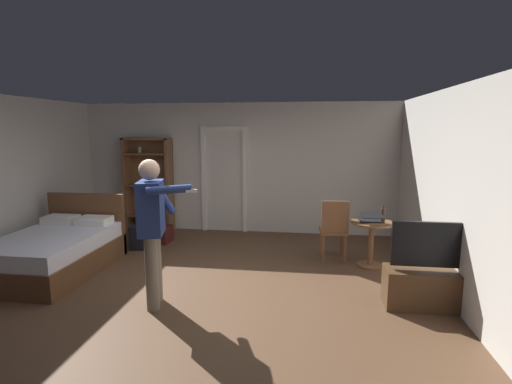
{
  "coord_description": "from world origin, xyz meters",
  "views": [
    {
      "loc": [
        1.43,
        -4.55,
        2.07
      ],
      "look_at": [
        0.78,
        0.12,
        1.3
      ],
      "focal_mm": 26.88,
      "sensor_mm": 36.0,
      "label": 1
    }
  ],
  "objects_px": {
    "person_blue_shirt": "(153,222)",
    "tv_flatscreen": "(429,283)",
    "suitcase_dark": "(145,236)",
    "bookshelf": "(149,181)",
    "wooden_chair": "(334,228)",
    "bottle_on_table": "(383,215)",
    "suitcase_small": "(156,234)",
    "bed": "(56,251)",
    "laptop": "(371,219)",
    "side_table": "(371,236)"
  },
  "relations": [
    {
      "from": "tv_flatscreen",
      "to": "wooden_chair",
      "type": "distance_m",
      "value": 1.8
    },
    {
      "from": "suitcase_dark",
      "to": "tv_flatscreen",
      "type": "bearing_deg",
      "value": -31.49
    },
    {
      "from": "bed",
      "to": "suitcase_dark",
      "type": "relative_size",
      "value": 4.0
    },
    {
      "from": "bookshelf",
      "to": "bottle_on_table",
      "type": "bearing_deg",
      "value": -21.16
    },
    {
      "from": "person_blue_shirt",
      "to": "tv_flatscreen",
      "type": "bearing_deg",
      "value": 6.81
    },
    {
      "from": "bottle_on_table",
      "to": "suitcase_small",
      "type": "height_order",
      "value": "bottle_on_table"
    },
    {
      "from": "bookshelf",
      "to": "laptop",
      "type": "height_order",
      "value": "bookshelf"
    },
    {
      "from": "side_table",
      "to": "laptop",
      "type": "distance_m",
      "value": 0.29
    },
    {
      "from": "bottle_on_table",
      "to": "suitcase_small",
      "type": "bearing_deg",
      "value": 167.52
    },
    {
      "from": "bottle_on_table",
      "to": "person_blue_shirt",
      "type": "distance_m",
      "value": 3.3
    },
    {
      "from": "bed",
      "to": "laptop",
      "type": "xyz_separation_m",
      "value": [
        4.6,
        0.78,
        0.45
      ]
    },
    {
      "from": "bookshelf",
      "to": "bottle_on_table",
      "type": "xyz_separation_m",
      "value": [
        4.33,
        -1.68,
        -0.21
      ]
    },
    {
      "from": "bookshelf",
      "to": "side_table",
      "type": "xyz_separation_m",
      "value": [
        4.19,
        -1.6,
        -0.55
      ]
    },
    {
      "from": "tv_flatscreen",
      "to": "laptop",
      "type": "relative_size",
      "value": 2.92
    },
    {
      "from": "side_table",
      "to": "person_blue_shirt",
      "type": "distance_m",
      "value": 3.26
    },
    {
      "from": "bed",
      "to": "suitcase_small",
      "type": "bearing_deg",
      "value": 61.17
    },
    {
      "from": "bottle_on_table",
      "to": "person_blue_shirt",
      "type": "bearing_deg",
      "value": -150.65
    },
    {
      "from": "side_table",
      "to": "person_blue_shirt",
      "type": "relative_size",
      "value": 0.4
    },
    {
      "from": "tv_flatscreen",
      "to": "side_table",
      "type": "relative_size",
      "value": 1.48
    },
    {
      "from": "laptop",
      "to": "person_blue_shirt",
      "type": "distance_m",
      "value": 3.18
    },
    {
      "from": "side_table",
      "to": "person_blue_shirt",
      "type": "xyz_separation_m",
      "value": [
        -2.73,
        -1.69,
        0.54
      ]
    },
    {
      "from": "side_table",
      "to": "suitcase_small",
      "type": "relative_size",
      "value": 1.3
    },
    {
      "from": "laptop",
      "to": "wooden_chair",
      "type": "distance_m",
      "value": 0.6
    },
    {
      "from": "bookshelf",
      "to": "person_blue_shirt",
      "type": "distance_m",
      "value": 3.6
    },
    {
      "from": "laptop",
      "to": "wooden_chair",
      "type": "xyz_separation_m",
      "value": [
        -0.52,
        0.2,
        -0.21
      ]
    },
    {
      "from": "wooden_chair",
      "to": "laptop",
      "type": "bearing_deg",
      "value": -20.79
    },
    {
      "from": "bookshelf",
      "to": "person_blue_shirt",
      "type": "bearing_deg",
      "value": -66.07
    },
    {
      "from": "bed",
      "to": "tv_flatscreen",
      "type": "distance_m",
      "value": 5.11
    },
    {
      "from": "bed",
      "to": "person_blue_shirt",
      "type": "height_order",
      "value": "person_blue_shirt"
    },
    {
      "from": "bed",
      "to": "suitcase_small",
      "type": "xyz_separation_m",
      "value": [
        0.88,
        1.6,
        -0.15
      ]
    },
    {
      "from": "suitcase_dark",
      "to": "bookshelf",
      "type": "bearing_deg",
      "value": 99.44
    },
    {
      "from": "tv_flatscreen",
      "to": "suitcase_dark",
      "type": "relative_size",
      "value": 2.14
    },
    {
      "from": "bed",
      "to": "person_blue_shirt",
      "type": "xyz_separation_m",
      "value": [
        1.89,
        -0.87,
        0.71
      ]
    },
    {
      "from": "suitcase_small",
      "to": "laptop",
      "type": "bearing_deg",
      "value": -8.27
    },
    {
      "from": "bookshelf",
      "to": "suitcase_small",
      "type": "height_order",
      "value": "bookshelf"
    },
    {
      "from": "bookshelf",
      "to": "tv_flatscreen",
      "type": "height_order",
      "value": "bookshelf"
    },
    {
      "from": "laptop",
      "to": "person_blue_shirt",
      "type": "bearing_deg",
      "value": -148.59
    },
    {
      "from": "suitcase_small",
      "to": "bottle_on_table",
      "type": "bearing_deg",
      "value": -8.27
    },
    {
      "from": "laptop",
      "to": "tv_flatscreen",
      "type": "bearing_deg",
      "value": -69.01
    },
    {
      "from": "suitcase_small",
      "to": "bookshelf",
      "type": "bearing_deg",
      "value": 123.03
    },
    {
      "from": "laptop",
      "to": "bookshelf",
      "type": "bearing_deg",
      "value": 158.51
    },
    {
      "from": "bookshelf",
      "to": "wooden_chair",
      "type": "relative_size",
      "value": 1.92
    },
    {
      "from": "wooden_chair",
      "to": "bookshelf",
      "type": "bearing_deg",
      "value": 158.41
    },
    {
      "from": "bed",
      "to": "tv_flatscreen",
      "type": "bearing_deg",
      "value": -5.49
    },
    {
      "from": "wooden_chair",
      "to": "person_blue_shirt",
      "type": "xyz_separation_m",
      "value": [
        -2.18,
        -1.85,
        0.47
      ]
    },
    {
      "from": "suitcase_dark",
      "to": "suitcase_small",
      "type": "bearing_deg",
      "value": 74.62
    },
    {
      "from": "suitcase_dark",
      "to": "wooden_chair",
      "type": "bearing_deg",
      "value": -13.82
    },
    {
      "from": "wooden_chair",
      "to": "suitcase_dark",
      "type": "xyz_separation_m",
      "value": [
        -3.23,
        0.24,
        -0.34
      ]
    },
    {
      "from": "tv_flatscreen",
      "to": "person_blue_shirt",
      "type": "relative_size",
      "value": 0.59
    },
    {
      "from": "suitcase_small",
      "to": "suitcase_dark",
      "type": "bearing_deg",
      "value": -91.67
    }
  ]
}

